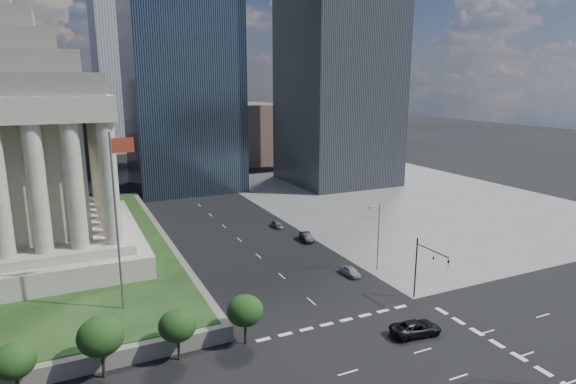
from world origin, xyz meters
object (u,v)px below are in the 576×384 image
pickup_truck (416,328)px  parked_sedan_near (351,271)px  parked_sedan_mid (306,237)px  flagpole (117,213)px  war_memorial (1,123)px  traffic_signal_ne (426,263)px  street_lamp_north (377,234)px  parked_sedan_far (277,224)px

pickup_truck → parked_sedan_near: pickup_truck is taller
parked_sedan_mid → flagpole: bearing=-141.9°
war_memorial → flagpole: war_memorial is taller
war_memorial → parked_sedan_near: 52.97m
pickup_truck → parked_sedan_mid: (3.89, 33.60, -0.06)m
war_memorial → pickup_truck: bearing=-44.7°
traffic_signal_ne → flagpole: bearing=163.3°
flagpole → pickup_truck: size_ratio=3.54×
traffic_signal_ne → parked_sedan_mid: 28.24m
parked_sedan_near → war_memorial: bearing=151.7°
flagpole → traffic_signal_ne: bearing=-16.7°
war_memorial → parked_sedan_near: war_memorial is taller
street_lamp_north → pickup_truck: size_ratio=1.77×
flagpole → parked_sedan_far: (30.83, 27.05, -12.50)m
street_lamp_north → parked_sedan_mid: 17.46m
war_memorial → street_lamp_north: size_ratio=3.90×
traffic_signal_ne → parked_sedan_mid: size_ratio=1.83×
street_lamp_north → parked_sedan_far: 26.88m
flagpole → parked_sedan_far: 42.88m
flagpole → war_memorial: bearing=116.9°
traffic_signal_ne → pickup_truck: size_ratio=1.41×
parked_sedan_near → traffic_signal_ne: bearing=-73.1°
street_lamp_north → pickup_truck: bearing=-111.8°
war_memorial → parked_sedan_near: (43.00, -22.94, -20.75)m
street_lamp_north → parked_sedan_far: bearing=99.4°
traffic_signal_ne → street_lamp_north: 11.34m
war_memorial → traffic_signal_ne: 60.00m
flagpole → pickup_truck: 34.82m
traffic_signal_ne → pickup_truck: traffic_signal_ne is taller
traffic_signal_ne → parked_sedan_near: traffic_signal_ne is taller
parked_sedan_near → parked_sedan_mid: size_ratio=0.87×
war_memorial → flagpole: size_ratio=1.95×
parked_sedan_far → flagpole: bearing=-138.5°
flagpole → street_lamp_north: (35.16, 1.00, -7.45)m
flagpole → pickup_truck: (28.30, -16.11, -12.33)m
war_memorial → traffic_signal_ne: bearing=-36.4°
traffic_signal_ne → parked_sedan_near: size_ratio=2.10×
war_memorial → flagpole: 28.16m
flagpole → street_lamp_north: flagpole is taller
parked_sedan_near → street_lamp_north: bearing=-1.0°
pickup_truck → traffic_signal_ne: bearing=-39.0°
war_memorial → pickup_truck: 60.59m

